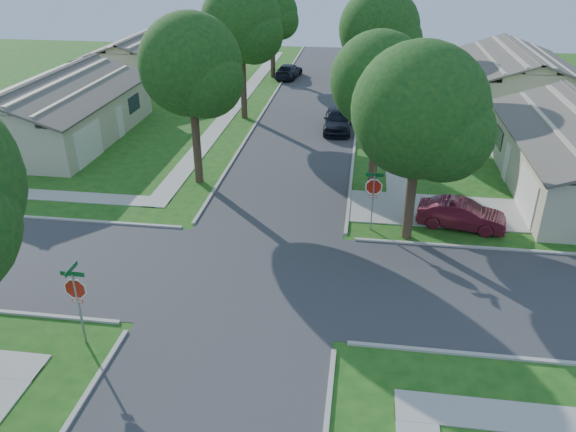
{
  "coord_description": "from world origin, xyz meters",
  "views": [
    {
      "loc": [
        4.08,
        -18.48,
        12.33
      ],
      "look_at": [
        1.16,
        2.4,
        1.6
      ],
      "focal_mm": 35.0,
      "sensor_mm": 36.0,
      "label": 1
    }
  ],
  "objects_px": {
    "house_ne_far": "(515,81)",
    "house_nw_far": "(149,62)",
    "tree_e_mid": "(380,33)",
    "tree_w_near": "(192,70)",
    "tree_e_near": "(380,85)",
    "tree_w_far": "(273,16)",
    "tree_ne_corner": "(421,117)",
    "tree_e_far": "(379,12)",
    "car_driveway": "(461,215)",
    "house_nw_near": "(57,115)",
    "car_curb_east": "(338,119)",
    "car_curb_west": "(289,71)",
    "tree_w_mid": "(242,26)",
    "stop_sign_sw": "(76,292)",
    "stop_sign_ne": "(374,189)"
  },
  "relations": [
    {
      "from": "tree_e_mid",
      "to": "tree_w_far",
      "type": "relative_size",
      "value": 1.15
    },
    {
      "from": "tree_ne_corner",
      "to": "tree_e_far",
      "type": "bearing_deg",
      "value": 93.09
    },
    {
      "from": "stop_sign_ne",
      "to": "house_nw_far",
      "type": "bearing_deg",
      "value": 127.16
    },
    {
      "from": "car_curb_east",
      "to": "car_curb_west",
      "type": "distance_m",
      "value": 15.93
    },
    {
      "from": "tree_w_mid",
      "to": "tree_w_far",
      "type": "bearing_deg",
      "value": 90.05
    },
    {
      "from": "tree_w_mid",
      "to": "car_curb_west",
      "type": "bearing_deg",
      "value": 83.64
    },
    {
      "from": "house_ne_far",
      "to": "house_nw_far",
      "type": "height_order",
      "value": "same"
    },
    {
      "from": "tree_e_mid",
      "to": "tree_e_far",
      "type": "xyz_separation_m",
      "value": [
        -0.0,
        13.0,
        -0.27
      ]
    },
    {
      "from": "tree_e_mid",
      "to": "house_ne_far",
      "type": "bearing_deg",
      "value": 35.42
    },
    {
      "from": "tree_e_mid",
      "to": "car_driveway",
      "type": "distance_m",
      "value": 16.98
    },
    {
      "from": "tree_w_mid",
      "to": "car_driveway",
      "type": "bearing_deg",
      "value": -49.05
    },
    {
      "from": "car_curb_west",
      "to": "car_driveway",
      "type": "bearing_deg",
      "value": 120.76
    },
    {
      "from": "tree_w_far",
      "to": "house_nw_near",
      "type": "relative_size",
      "value": 0.59
    },
    {
      "from": "car_driveway",
      "to": "tree_e_mid",
      "type": "bearing_deg",
      "value": 25.92
    },
    {
      "from": "tree_e_far",
      "to": "house_nw_far",
      "type": "distance_m",
      "value": 21.31
    },
    {
      "from": "tree_e_mid",
      "to": "stop_sign_sw",
      "type": "bearing_deg",
      "value": -110.2
    },
    {
      "from": "tree_e_mid",
      "to": "tree_w_far",
      "type": "xyz_separation_m",
      "value": [
        -9.41,
        13.0,
        -0.75
      ]
    },
    {
      "from": "car_curb_east",
      "to": "house_ne_far",
      "type": "bearing_deg",
      "value": 34.64
    },
    {
      "from": "tree_e_near",
      "to": "tree_w_far",
      "type": "height_order",
      "value": "tree_e_near"
    },
    {
      "from": "tree_e_near",
      "to": "car_curb_west",
      "type": "relative_size",
      "value": 1.87
    },
    {
      "from": "car_driveway",
      "to": "car_curb_west",
      "type": "xyz_separation_m",
      "value": [
        -12.02,
        28.43,
        -0.01
      ]
    },
    {
      "from": "tree_w_near",
      "to": "car_driveway",
      "type": "distance_m",
      "value": 14.94
    },
    {
      "from": "house_nw_near",
      "to": "car_curb_east",
      "type": "height_order",
      "value": "house_nw_near"
    },
    {
      "from": "house_nw_far",
      "to": "house_ne_far",
      "type": "bearing_deg",
      "value": -5.36
    },
    {
      "from": "house_nw_near",
      "to": "tree_ne_corner",
      "type": "bearing_deg",
      "value": -25.77
    },
    {
      "from": "tree_w_near",
      "to": "house_nw_far",
      "type": "bearing_deg",
      "value": 116.27
    },
    {
      "from": "house_ne_far",
      "to": "car_curb_east",
      "type": "height_order",
      "value": "house_ne_far"
    },
    {
      "from": "tree_e_mid",
      "to": "car_curb_east",
      "type": "xyz_separation_m",
      "value": [
        -2.48,
        -2.04,
        -5.47
      ]
    },
    {
      "from": "tree_w_near",
      "to": "tree_w_mid",
      "type": "relative_size",
      "value": 0.94
    },
    {
      "from": "house_nw_far",
      "to": "house_nw_near",
      "type": "bearing_deg",
      "value": -90.0
    },
    {
      "from": "tree_w_near",
      "to": "tree_e_near",
      "type": "bearing_deg",
      "value": -0.0
    },
    {
      "from": "house_nw_near",
      "to": "tree_w_mid",
      "type": "bearing_deg",
      "value": 27.9
    },
    {
      "from": "house_nw_far",
      "to": "car_driveway",
      "type": "distance_m",
      "value": 36.31
    },
    {
      "from": "tree_e_far",
      "to": "tree_w_far",
      "type": "relative_size",
      "value": 1.09
    },
    {
      "from": "tree_e_near",
      "to": "car_driveway",
      "type": "bearing_deg",
      "value": -40.78
    },
    {
      "from": "house_nw_near",
      "to": "car_driveway",
      "type": "relative_size",
      "value": 3.43
    },
    {
      "from": "house_nw_near",
      "to": "tree_w_far",
      "type": "bearing_deg",
      "value": 59.18
    },
    {
      "from": "tree_ne_corner",
      "to": "car_curb_west",
      "type": "distance_m",
      "value": 31.61
    },
    {
      "from": "tree_e_mid",
      "to": "tree_e_far",
      "type": "bearing_deg",
      "value": 90.02
    },
    {
      "from": "tree_w_far",
      "to": "tree_ne_corner",
      "type": "xyz_separation_m",
      "value": [
        11.01,
        -29.8,
        0.09
      ]
    },
    {
      "from": "tree_w_far",
      "to": "tree_w_near",
      "type": "bearing_deg",
      "value": -89.99
    },
    {
      "from": "stop_sign_sw",
      "to": "tree_e_near",
      "type": "height_order",
      "value": "tree_e_near"
    },
    {
      "from": "tree_e_mid",
      "to": "tree_ne_corner",
      "type": "xyz_separation_m",
      "value": [
        1.6,
        -16.8,
        -0.66
      ]
    },
    {
      "from": "house_nw_near",
      "to": "house_ne_far",
      "type": "bearing_deg",
      "value": 23.64
    },
    {
      "from": "tree_e_mid",
      "to": "house_nw_near",
      "type": "height_order",
      "value": "tree_e_mid"
    },
    {
      "from": "car_curb_east",
      "to": "car_curb_west",
      "type": "xyz_separation_m",
      "value": [
        -5.48,
        14.96,
        -0.14
      ]
    },
    {
      "from": "tree_w_far",
      "to": "house_nw_near",
      "type": "xyz_separation_m",
      "value": [
        -11.34,
        -19.01,
        -3.99
      ]
    },
    {
      "from": "tree_w_mid",
      "to": "house_nw_near",
      "type": "xyz_separation_m",
      "value": [
        -11.35,
        -6.01,
        -4.97
      ]
    },
    {
      "from": "house_ne_far",
      "to": "car_curb_east",
      "type": "relative_size",
      "value": 2.95
    },
    {
      "from": "tree_e_far",
      "to": "car_curb_west",
      "type": "relative_size",
      "value": 1.97
    }
  ]
}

